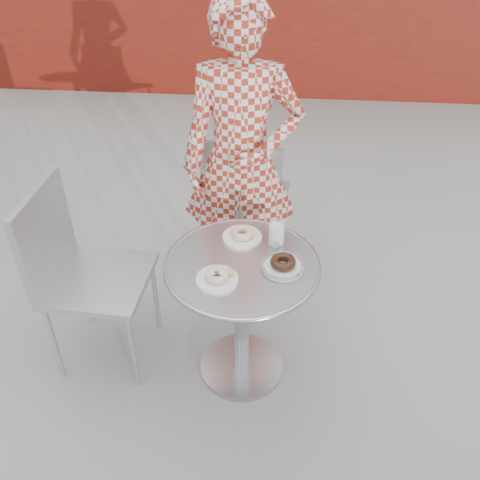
# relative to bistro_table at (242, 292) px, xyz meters

# --- Properties ---
(ground) EXTENTS (60.00, 60.00, 0.00)m
(ground) POSITION_rel_bistro_table_xyz_m (0.03, 0.02, -0.53)
(ground) COLOR #A9A7A1
(ground) RESTS_ON ground
(bistro_table) EXTENTS (0.70, 0.70, 0.71)m
(bistro_table) POSITION_rel_bistro_table_xyz_m (0.00, 0.00, 0.00)
(bistro_table) COLOR silver
(bistro_table) RESTS_ON ground
(chair_far) EXTENTS (0.50, 0.50, 0.93)m
(chair_far) POSITION_rel_bistro_table_xyz_m (-0.04, 0.87, -0.25)
(chair_far) COLOR #AFB2B7
(chair_far) RESTS_ON ground
(chair_left) EXTENTS (0.50, 0.49, 0.98)m
(chair_left) POSITION_rel_bistro_table_xyz_m (-0.71, 0.07, -0.23)
(chair_left) COLOR #AFB2B7
(chair_left) RESTS_ON ground
(seated_person) EXTENTS (0.64, 0.44, 1.70)m
(seated_person) POSITION_rel_bistro_table_xyz_m (-0.06, 0.64, 0.32)
(seated_person) COLOR #A42919
(seated_person) RESTS_ON ground
(plate_far) EXTENTS (0.18, 0.18, 0.05)m
(plate_far) POSITION_rel_bistro_table_xyz_m (-0.01, 0.18, 0.19)
(plate_far) COLOR white
(plate_far) RESTS_ON bistro_table
(plate_near) EXTENTS (0.18, 0.18, 0.05)m
(plate_near) POSITION_rel_bistro_table_xyz_m (-0.09, -0.12, 0.19)
(plate_near) COLOR white
(plate_near) RESTS_ON bistro_table
(plate_checker) EXTENTS (0.19, 0.19, 0.05)m
(plate_checker) POSITION_rel_bistro_table_xyz_m (0.18, -0.01, 0.19)
(plate_checker) COLOR white
(plate_checker) RESTS_ON bistro_table
(milk_cup) EXTENTS (0.07, 0.07, 0.12)m
(milk_cup) POSITION_rel_bistro_table_xyz_m (0.14, 0.16, 0.23)
(milk_cup) COLOR white
(milk_cup) RESTS_ON bistro_table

